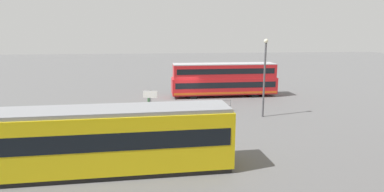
{
  "coord_description": "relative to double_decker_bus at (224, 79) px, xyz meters",
  "views": [
    {
      "loc": [
        3.57,
        32.8,
        7.14
      ],
      "look_at": [
        0.31,
        6.23,
        1.72
      ],
      "focal_mm": 29.11,
      "sensor_mm": 36.0,
      "label": 1
    }
  ],
  "objects": [
    {
      "name": "pedestrian_railing",
      "position": [
        4.72,
        7.41,
        -1.21
      ],
      "size": [
        7.66,
        1.05,
        1.08
      ],
      "color": "gray",
      "rests_on": "ground"
    },
    {
      "name": "tram_yellow",
      "position": [
        10.0,
        18.77,
        -0.18
      ],
      "size": [
        12.18,
        2.88,
        3.41
      ],
      "color": "yellow",
      "rests_on": "ground"
    },
    {
      "name": "pedestrian_near_railing",
      "position": [
        8.4,
        7.1,
        -0.97
      ],
      "size": [
        0.45,
        0.45,
        1.7
      ],
      "color": "black",
      "rests_on": "ground"
    },
    {
      "name": "double_decker_bus",
      "position": [
        0.0,
        0.0,
        0.0
      ],
      "size": [
        11.92,
        2.56,
        3.79
      ],
      "color": "red",
      "rests_on": "ground"
    },
    {
      "name": "street_lamp",
      "position": [
        -1.39,
        9.21,
        1.96
      ],
      "size": [
        0.36,
        0.36,
        6.68
      ],
      "color": "#4C4C51",
      "rests_on": "ground"
    },
    {
      "name": "ground_plane",
      "position": [
        4.34,
        1.67,
        -1.95
      ],
      "size": [
        160.0,
        160.0,
        0.0
      ],
      "primitive_type": "plane",
      "color": "slate"
    },
    {
      "name": "info_sign",
      "position": [
        8.29,
        7.82,
        -0.31
      ],
      "size": [
        1.23,
        0.35,
        2.34
      ],
      "color": "slate",
      "rests_on": "ground"
    }
  ]
}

